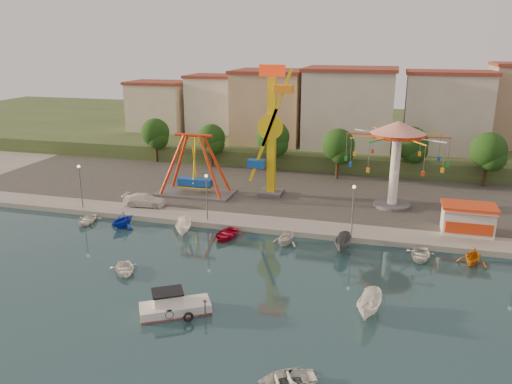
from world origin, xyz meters
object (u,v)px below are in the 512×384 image
(wave_swinger, at_px, (397,145))
(van, at_px, (145,200))
(pirate_ship_ride, at_px, (195,166))
(cabin_motorboat, at_px, (174,307))
(rowboat_a, at_px, (124,269))
(skiff, at_px, (370,305))
(kamikaze_tower, at_px, (273,135))

(wave_swinger, relative_size, van, 2.24)
(pirate_ship_ride, distance_m, van, 8.03)
(cabin_motorboat, height_order, rowboat_a, cabin_motorboat)
(rowboat_a, xyz_separation_m, van, (-6.19, 15.93, 1.00))
(pirate_ship_ride, xyz_separation_m, skiff, (23.61, -23.57, -3.59))
(skiff, bearing_deg, pirate_ship_ride, 144.47)
(skiff, bearing_deg, kamikaze_tower, 127.71)
(van, bearing_deg, kamikaze_tower, -65.81)
(cabin_motorboat, bearing_deg, wave_swinger, 30.33)
(pirate_ship_ride, distance_m, cabin_motorboat, 29.03)
(van, bearing_deg, cabin_motorboat, -154.36)
(rowboat_a, xyz_separation_m, skiff, (21.51, -1.44, 0.45))
(pirate_ship_ride, height_order, cabin_motorboat, pirate_ship_ride)
(pirate_ship_ride, distance_m, wave_swinger, 25.23)
(rowboat_a, distance_m, skiff, 21.57)
(pirate_ship_ride, distance_m, skiff, 33.55)
(pirate_ship_ride, relative_size, cabin_motorboat, 1.80)
(kamikaze_tower, xyz_separation_m, wave_swinger, (15.09, -0.52, -0.38))
(cabin_motorboat, xyz_separation_m, van, (-13.31, 21.05, 0.85))
(pirate_ship_ride, xyz_separation_m, kamikaze_tower, (9.79, 2.10, 4.19))
(kamikaze_tower, xyz_separation_m, rowboat_a, (-7.69, -24.23, -8.22))
(wave_swinger, bearing_deg, cabin_motorboat, -118.52)
(rowboat_a, bearing_deg, pirate_ship_ride, 61.55)
(pirate_ship_ride, relative_size, skiff, 2.39)
(rowboat_a, distance_m, van, 17.12)
(van, bearing_deg, skiff, -128.74)
(cabin_motorboat, distance_m, skiff, 14.86)
(kamikaze_tower, xyz_separation_m, van, (-13.89, -8.30, -7.23))
(kamikaze_tower, relative_size, rowboat_a, 4.81)
(van, bearing_deg, pirate_ship_ride, -40.10)
(kamikaze_tower, bearing_deg, rowboat_a, -107.62)
(pirate_ship_ride, bearing_deg, van, -123.43)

